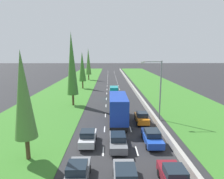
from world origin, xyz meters
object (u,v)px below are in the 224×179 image
(teal_hatchback_centre_lane, at_px, (115,103))
(teal_van_centre_lane, at_px, (114,93))
(grey_hatchback_left_lane, at_px, (78,173))
(grey_sedan_centre_lane, at_px, (125,178))
(poplar_tree_third, at_px, (82,67))
(street_light_mast, at_px, (158,86))
(poplar_tree_fourth, at_px, (88,62))
(orange_hatchback_right_lane, at_px, (142,118))
(poplar_tree_second, at_px, (72,64))
(silver_hatchback_left_lane, at_px, (88,137))
(blue_sedan_right_lane, at_px, (152,137))
(maroon_hatchback_right_lane, at_px, (174,177))
(grey_sedan_centre_lane_second, at_px, (118,141))
(grey_sedan_centre_lane_sixth, at_px, (113,90))
(poplar_tree_nearest, at_px, (23,96))
(blue_box_truck_centre_lane, at_px, (118,108))

(teal_hatchback_centre_lane, height_order, teal_van_centre_lane, teal_van_centre_lane)
(grey_hatchback_left_lane, bearing_deg, grey_sedan_centre_lane, -9.88)
(poplar_tree_third, height_order, street_light_mast, poplar_tree_third)
(teal_hatchback_centre_lane, xyz_separation_m, poplar_tree_fourth, (-9.02, 39.24, 6.22))
(grey_sedan_centre_lane, relative_size, grey_hatchback_left_lane, 1.15)
(orange_hatchback_right_lane, height_order, poplar_tree_fourth, poplar_tree_fourth)
(poplar_tree_second, bearing_deg, silver_hatchback_left_lane, -74.51)
(teal_van_centre_lane, relative_size, street_light_mast, 0.54)
(grey_sedan_centre_lane, bearing_deg, poplar_tree_fourth, 98.39)
(poplar_tree_second, bearing_deg, street_light_mast, -31.52)
(grey_sedan_centre_lane, relative_size, blue_sedan_right_lane, 1.00)
(silver_hatchback_left_lane, xyz_separation_m, poplar_tree_third, (-5.32, 35.79, 5.52))
(maroon_hatchback_right_lane, height_order, street_light_mast, street_light_mast)
(grey_sedan_centre_lane_second, bearing_deg, grey_sedan_centre_lane, -87.43)
(blue_sedan_right_lane, height_order, teal_hatchback_centre_lane, teal_hatchback_centre_lane)
(grey_sedan_centre_lane_sixth, relative_size, poplar_tree_third, 0.42)
(poplar_tree_nearest, bearing_deg, orange_hatchback_right_lane, 37.74)
(grey_hatchback_left_lane, distance_m, orange_hatchback_right_lane, 15.08)
(grey_sedan_centre_lane, xyz_separation_m, silver_hatchback_left_lane, (-3.59, 7.19, 0.02))
(blue_box_truck_centre_lane, distance_m, teal_van_centre_lane, 15.02)
(grey_sedan_centre_lane, height_order, teal_hatchback_centre_lane, teal_hatchback_centre_lane)
(grey_hatchback_left_lane, bearing_deg, blue_box_truck_centre_lane, 74.81)
(grey_sedan_centre_lane_sixth, xyz_separation_m, poplar_tree_second, (-8.06, -11.29, 7.29))
(teal_hatchback_centre_lane, distance_m, street_light_mast, 10.43)
(poplar_tree_fourth, bearing_deg, silver_hatchback_left_lane, -84.22)
(teal_van_centre_lane, xyz_separation_m, poplar_tree_nearest, (-8.86, -25.23, 4.84))
(grey_hatchback_left_lane, relative_size, poplar_tree_nearest, 0.38)
(street_light_mast, bearing_deg, poplar_tree_second, 148.48)
(grey_sedan_centre_lane, height_order, poplar_tree_nearest, poplar_tree_nearest)
(silver_hatchback_left_lane, distance_m, teal_hatchback_centre_lane, 15.68)
(grey_hatchback_left_lane, relative_size, maroon_hatchback_right_lane, 1.00)
(maroon_hatchback_right_lane, bearing_deg, grey_sedan_centre_lane_sixth, 96.24)
(blue_box_truck_centre_lane, xyz_separation_m, blue_sedan_right_lane, (3.51, -7.18, -1.37))
(grey_sedan_centre_lane_second, height_order, grey_sedan_centre_lane_sixth, same)
(blue_sedan_right_lane, relative_size, teal_hatchback_centre_lane, 1.15)
(blue_sedan_right_lane, bearing_deg, street_light_mast, 72.49)
(grey_sedan_centre_lane_second, xyz_separation_m, poplar_tree_third, (-8.62, 36.67, 5.55))
(poplar_tree_nearest, bearing_deg, maroon_hatchback_right_lane, -18.35)
(grey_sedan_centre_lane, relative_size, poplar_tree_fourth, 0.37)
(blue_sedan_right_lane, xyz_separation_m, orange_hatchback_right_lane, (-0.05, 6.63, 0.02))
(poplar_tree_nearest, bearing_deg, teal_hatchback_centre_lane, 64.00)
(grey_sedan_centre_lane, height_order, poplar_tree_fourth, poplar_tree_fourth)
(grey_sedan_centre_lane, xyz_separation_m, blue_sedan_right_lane, (3.57, 7.26, 0.00))
(street_light_mast, bearing_deg, maroon_hatchback_right_lane, -99.15)
(grey_sedan_centre_lane_second, relative_size, orange_hatchback_right_lane, 1.15)
(grey_sedan_centre_lane_second, bearing_deg, silver_hatchback_left_lane, 165.13)
(blue_box_truck_centre_lane, relative_size, poplar_tree_nearest, 0.91)
(silver_hatchback_left_lane, height_order, street_light_mast, street_light_mast)
(grey_sedan_centre_lane_second, relative_size, poplar_tree_nearest, 0.43)
(grey_sedan_centre_lane_second, height_order, street_light_mast, street_light_mast)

